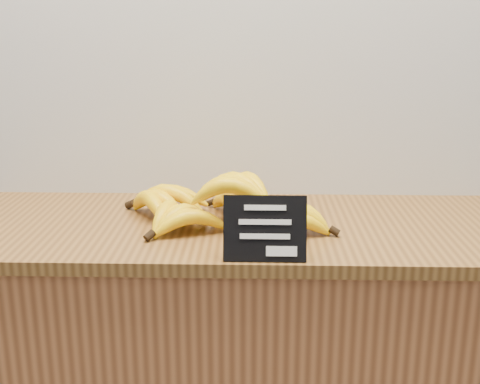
% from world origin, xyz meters
% --- Properties ---
extents(counter_top, '(1.41, 0.54, 0.03)m').
position_xyz_m(counter_top, '(-0.20, 2.75, 0.92)').
color(counter_top, brown).
rests_on(counter_top, counter).
extents(chalkboard_sign, '(0.17, 0.04, 0.13)m').
position_xyz_m(chalkboard_sign, '(-0.14, 2.51, 1.00)').
color(chalkboard_sign, black).
rests_on(chalkboard_sign, counter_top).
extents(banana_pile, '(0.52, 0.38, 0.13)m').
position_xyz_m(banana_pile, '(-0.25, 2.74, 0.98)').
color(banana_pile, yellow).
rests_on(banana_pile, counter_top).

